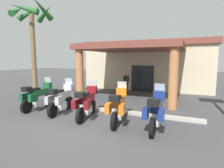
% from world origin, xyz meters
% --- Properties ---
extents(ground_plane, '(80.00, 80.00, 0.00)m').
position_xyz_m(ground_plane, '(0.00, 0.00, 0.00)').
color(ground_plane, '#424244').
extents(motel_building, '(11.16, 12.18, 4.15)m').
position_xyz_m(motel_building, '(-0.03, 11.36, 2.14)').
color(motel_building, beige).
rests_on(motel_building, ground_plane).
extents(motorcycle_green, '(0.72, 2.21, 1.61)m').
position_xyz_m(motorcycle_green, '(-3.46, 0.52, 0.70)').
color(motorcycle_green, black).
rests_on(motorcycle_green, ground_plane).
extents(motorcycle_silver, '(0.84, 2.20, 1.61)m').
position_xyz_m(motorcycle_silver, '(-1.93, 0.49, 0.70)').
color(motorcycle_silver, black).
rests_on(motorcycle_silver, ground_plane).
extents(motorcycle_maroon, '(0.90, 2.19, 1.61)m').
position_xyz_m(motorcycle_maroon, '(-0.40, 0.32, 0.70)').
color(motorcycle_maroon, black).
rests_on(motorcycle_maroon, ground_plane).
extents(motorcycle_orange, '(0.88, 2.20, 1.61)m').
position_xyz_m(motorcycle_orange, '(1.12, 0.25, 0.70)').
color(motorcycle_orange, black).
rests_on(motorcycle_orange, ground_plane).
extents(motorcycle_blue, '(0.72, 2.21, 1.61)m').
position_xyz_m(motorcycle_blue, '(2.65, 0.15, 0.70)').
color(motorcycle_blue, black).
rests_on(motorcycle_blue, ground_plane).
extents(pedestrian, '(0.32, 0.47, 1.64)m').
position_xyz_m(pedestrian, '(-0.74, 6.48, 0.95)').
color(pedestrian, black).
rests_on(pedestrian, ground_plane).
extents(palm_tree_roadside, '(2.36, 2.41, 6.07)m').
position_xyz_m(palm_tree_roadside, '(-4.95, 1.85, 4.59)').
color(palm_tree_roadside, brown).
rests_on(palm_tree_roadside, ground_plane).
extents(curb_strip, '(9.63, 0.36, 0.12)m').
position_xyz_m(curb_strip, '(-0.41, 1.68, 0.06)').
color(curb_strip, '#ADA89E').
rests_on(curb_strip, ground_plane).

